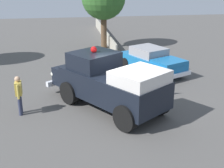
% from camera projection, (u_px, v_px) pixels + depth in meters
% --- Properties ---
extents(ground_plane, '(60.00, 60.00, 0.00)m').
position_uv_depth(ground_plane, '(127.00, 112.00, 12.80)').
color(ground_plane, '#514F4C').
extents(vintage_fire_truck, '(6.12, 5.19, 2.59)m').
position_uv_depth(vintage_fire_truck, '(108.00, 82.00, 12.88)').
color(vintage_fire_truck, black).
rests_on(vintage_fire_truck, ground).
extents(classic_hot_rod, '(4.73, 3.50, 1.46)m').
position_uv_depth(classic_hot_rod, '(152.00, 60.00, 17.72)').
color(classic_hot_rod, black).
rests_on(classic_hot_rod, ground).
extents(lawn_chair_near_truck, '(0.56, 0.57, 1.02)m').
position_uv_depth(lawn_chair_near_truck, '(97.00, 65.00, 17.27)').
color(lawn_chair_near_truck, '#B7BABF').
rests_on(lawn_chair_near_truck, ground).
extents(lawn_chair_by_car, '(0.63, 0.62, 1.02)m').
position_uv_depth(lawn_chair_by_car, '(79.00, 62.00, 17.81)').
color(lawn_chair_by_car, '#B7BABF').
rests_on(lawn_chair_by_car, ground).
extents(lawn_chair_spare, '(0.52, 0.53, 1.02)m').
position_uv_depth(lawn_chair_spare, '(157.00, 85.00, 14.27)').
color(lawn_chair_spare, '#B7BABF').
rests_on(lawn_chair_spare, ground).
extents(spectator_seated, '(0.58, 0.44, 1.29)m').
position_uv_depth(spectator_seated, '(97.00, 64.00, 17.11)').
color(spectator_seated, '#383842').
rests_on(spectator_seated, ground).
extents(spectator_standing, '(0.65, 0.29, 1.68)m').
position_uv_depth(spectator_standing, '(19.00, 93.00, 12.29)').
color(spectator_standing, '#2D334C').
rests_on(spectator_standing, ground).
extents(background_fence, '(13.39, 0.12, 0.90)m').
position_uv_depth(background_fence, '(104.00, 33.00, 27.20)').
color(background_fence, '#A8A393').
rests_on(background_fence, ground).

